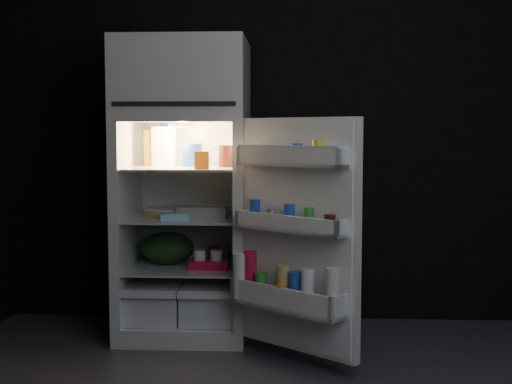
# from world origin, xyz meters

# --- Properties ---
(wall_back) EXTENTS (4.00, 0.00, 2.70)m
(wall_back) POSITION_xyz_m (0.00, 1.70, 1.35)
(wall_back) COLOR black
(wall_back) RESTS_ON ground
(wall_front) EXTENTS (4.00, 0.00, 2.70)m
(wall_front) POSITION_xyz_m (0.00, -1.70, 1.35)
(wall_front) COLOR black
(wall_front) RESTS_ON ground
(refrigerator) EXTENTS (0.76, 0.71, 1.78)m
(refrigerator) POSITION_xyz_m (-0.77, 1.32, 0.96)
(refrigerator) COLOR white
(refrigerator) RESTS_ON ground
(fridge_door) EXTENTS (0.67, 0.61, 1.22)m
(fridge_door) POSITION_xyz_m (-0.10, 0.70, 0.68)
(fridge_door) COLOR white
(fridge_door) RESTS_ON ground
(milk_jug) EXTENTS (0.15, 0.15, 0.24)m
(milk_jug) POSITION_xyz_m (-0.90, 1.37, 1.15)
(milk_jug) COLOR white
(milk_jug) RESTS_ON refrigerator
(mayo_jar) EXTENTS (0.13, 0.13, 0.14)m
(mayo_jar) POSITION_xyz_m (-0.72, 1.30, 1.10)
(mayo_jar) COLOR #2146B7
(mayo_jar) RESTS_ON refrigerator
(jam_jar) EXTENTS (0.12, 0.12, 0.13)m
(jam_jar) POSITION_xyz_m (-0.51, 1.27, 1.09)
(jam_jar) COLOR black
(jam_jar) RESTS_ON refrigerator
(amber_bottle) EXTENTS (0.09, 0.09, 0.22)m
(amber_bottle) POSITION_xyz_m (-0.98, 1.34, 1.14)
(amber_bottle) COLOR #B47E1C
(amber_bottle) RESTS_ON refrigerator
(small_carton) EXTENTS (0.08, 0.06, 0.10)m
(small_carton) POSITION_xyz_m (-0.63, 1.06, 1.08)
(small_carton) COLOR orange
(small_carton) RESTS_ON refrigerator
(egg_carton) EXTENTS (0.29, 0.11, 0.07)m
(egg_carton) POSITION_xyz_m (-0.65, 1.18, 0.76)
(egg_carton) COLOR gray
(egg_carton) RESTS_ON refrigerator
(pie) EXTENTS (0.35, 0.35, 0.04)m
(pie) POSITION_xyz_m (-0.86, 1.32, 0.75)
(pie) COLOR tan
(pie) RESTS_ON refrigerator
(flat_package) EXTENTS (0.18, 0.12, 0.04)m
(flat_package) POSITION_xyz_m (-0.80, 1.10, 0.75)
(flat_package) COLOR #94CEE6
(flat_package) RESTS_ON refrigerator
(wrapped_pkg) EXTENTS (0.14, 0.12, 0.05)m
(wrapped_pkg) POSITION_xyz_m (-0.58, 1.45, 0.75)
(wrapped_pkg) COLOR #F9E7CB
(wrapped_pkg) RESTS_ON refrigerator
(produce_bag) EXTENTS (0.41, 0.39, 0.20)m
(produce_bag) POSITION_xyz_m (-0.88, 1.33, 0.52)
(produce_bag) COLOR #193815
(produce_bag) RESTS_ON refrigerator
(yogurt_tray) EXTENTS (0.23, 0.13, 0.05)m
(yogurt_tray) POSITION_xyz_m (-0.60, 1.19, 0.45)
(yogurt_tray) COLOR red
(yogurt_tray) RESTS_ON refrigerator
(small_can_red) EXTENTS (0.08, 0.08, 0.09)m
(small_can_red) POSITION_xyz_m (-0.61, 1.45, 0.47)
(small_can_red) COLOR red
(small_can_red) RESTS_ON refrigerator
(small_can_silver) EXTENTS (0.07, 0.07, 0.09)m
(small_can_silver) POSITION_xyz_m (-0.55, 1.46, 0.47)
(small_can_silver) COLOR silver
(small_can_silver) RESTS_ON refrigerator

